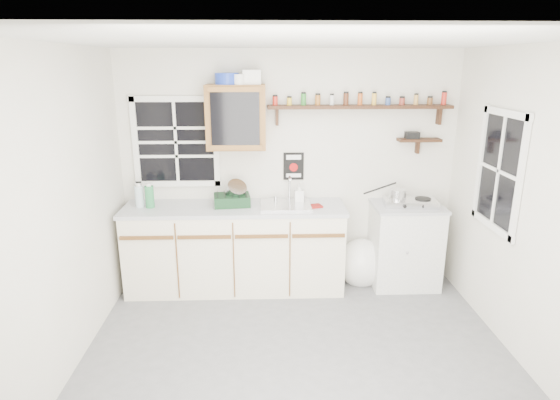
{
  "coord_description": "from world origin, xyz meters",
  "views": [
    {
      "loc": [
        -0.27,
        -3.37,
        2.36
      ],
      "look_at": [
        -0.13,
        0.55,
        1.2
      ],
      "focal_mm": 30.0,
      "sensor_mm": 36.0,
      "label": 1
    }
  ],
  "objects": [
    {
      "name": "window_back",
      "position": [
        -1.2,
        1.59,
        1.55
      ],
      "size": [
        0.93,
        0.03,
        0.98
      ],
      "color": "black",
      "rests_on": "wall_back"
    },
    {
      "name": "hotplate",
      "position": [
        1.26,
        1.31,
        0.95
      ],
      "size": [
        0.57,
        0.34,
        0.08
      ],
      "rotation": [
        0.0,
        0.0,
        -0.1
      ],
      "color": "silver",
      "rests_on": "right_cabinet"
    },
    {
      "name": "main_cabinet",
      "position": [
        -0.58,
        1.3,
        0.46
      ],
      "size": [
        2.31,
        0.63,
        0.92
      ],
      "color": "beige",
      "rests_on": "floor"
    },
    {
      "name": "upper_cabinet",
      "position": [
        -0.55,
        1.44,
        1.82
      ],
      "size": [
        0.6,
        0.32,
        0.65
      ],
      "color": "brown",
      "rests_on": "wall_back"
    },
    {
      "name": "sink",
      "position": [
        -0.05,
        1.3,
        0.93
      ],
      "size": [
        0.52,
        0.44,
        0.29
      ],
      "color": "silver",
      "rests_on": "main_cabinet"
    },
    {
      "name": "upper_cabinet_clutter",
      "position": [
        -0.53,
        1.44,
        2.21
      ],
      "size": [
        0.46,
        0.24,
        0.14
      ],
      "color": "#1933A7",
      "rests_on": "upper_cabinet"
    },
    {
      "name": "room",
      "position": [
        0.0,
        0.0,
        1.25
      ],
      "size": [
        3.64,
        3.24,
        2.54
      ],
      "color": "#565759",
      "rests_on": "ground"
    },
    {
      "name": "right_cabinet",
      "position": [
        1.25,
        1.32,
        0.46
      ],
      "size": [
        0.73,
        0.57,
        0.91
      ],
      "color": "beige",
      "rests_on": "floor"
    },
    {
      "name": "rag",
      "position": [
        0.25,
        1.25,
        0.93
      ],
      "size": [
        0.16,
        0.15,
        0.02
      ],
      "primitive_type": "cube",
      "rotation": [
        0.0,
        0.0,
        0.31
      ],
      "color": "maroon",
      "rests_on": "main_cabinet"
    },
    {
      "name": "saucepan",
      "position": [
        1.12,
        1.31,
        1.03
      ],
      "size": [
        0.42,
        0.25,
        0.18
      ],
      "rotation": [
        0.0,
        0.0,
        -0.43
      ],
      "color": "silver",
      "rests_on": "hotplate"
    },
    {
      "name": "warning_sign",
      "position": [
        0.05,
        1.59,
        1.28
      ],
      "size": [
        0.22,
        0.02,
        0.3
      ],
      "color": "black",
      "rests_on": "wall_back"
    },
    {
      "name": "secondary_shelf",
      "position": [
        1.36,
        1.52,
        1.58
      ],
      "size": [
        0.45,
        0.16,
        0.24
      ],
      "color": "black",
      "rests_on": "wall_back"
    },
    {
      "name": "water_bottles",
      "position": [
        -1.5,
        1.31,
        1.04
      ],
      "size": [
        0.2,
        0.11,
        0.26
      ],
      "color": "#AEC4CC",
      "rests_on": "main_cabinet"
    },
    {
      "name": "soap_bottle",
      "position": [
        0.1,
        1.41,
        1.02
      ],
      "size": [
        0.1,
        0.1,
        0.21
      ],
      "primitive_type": "imported",
      "rotation": [
        0.0,
        0.0,
        0.02
      ],
      "color": "silver",
      "rests_on": "main_cabinet"
    },
    {
      "name": "window_right",
      "position": [
        1.79,
        0.55,
        1.45
      ],
      "size": [
        0.03,
        0.78,
        1.08
      ],
      "color": "black",
      "rests_on": "wall_back"
    },
    {
      "name": "dish_rack",
      "position": [
        -0.6,
        1.35,
        1.01
      ],
      "size": [
        0.4,
        0.32,
        0.28
      ],
      "rotation": [
        0.0,
        0.0,
        0.12
      ],
      "color": "black",
      "rests_on": "main_cabinet"
    },
    {
      "name": "trash_bag",
      "position": [
        0.8,
        1.37,
        0.23
      ],
      "size": [
        0.47,
        0.43,
        0.54
      ],
      "color": "white",
      "rests_on": "floor"
    },
    {
      "name": "spice_shelf",
      "position": [
        0.72,
        1.51,
        1.93
      ],
      "size": [
        1.91,
        0.18,
        0.35
      ],
      "color": "black",
      "rests_on": "wall_back"
    }
  ]
}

